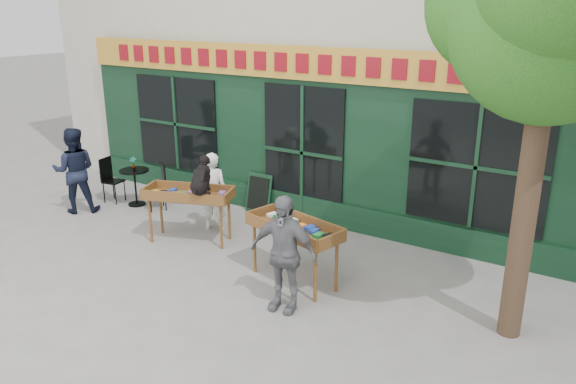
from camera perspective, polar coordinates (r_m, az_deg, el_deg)
name	(u,v)px	position (r m, az deg, el deg)	size (l,w,h in m)	color
ground	(229,263)	(9.25, -6.05, -7.14)	(80.00, 80.00, 0.00)	slate
book_cart_center	(189,197)	(9.89, -10.05, -0.48)	(1.62, 1.09, 0.99)	brown
dog	(201,175)	(9.48, -8.85, 1.74)	(0.34, 0.60, 0.60)	black
woman	(213,192)	(10.37, -7.62, 0.05)	(0.54, 0.35, 1.48)	white
book_cart_right	(294,231)	(8.28, 0.62, -3.97)	(1.60, 0.96, 0.99)	brown
man_right	(283,253)	(7.55, -0.47, -6.25)	(0.96, 0.40, 1.65)	slate
bistro_table	(135,180)	(12.04, -15.29, 1.18)	(0.60, 0.60, 0.76)	black
bistro_chair_left	(110,176)	(12.44, -17.68, 1.56)	(0.42, 0.42, 0.95)	black
bistro_chair_right	(160,183)	(11.70, -12.86, 0.94)	(0.50, 0.51, 0.95)	black
potted_plant	(133,163)	(11.95, -15.44, 2.83)	(0.15, 0.10, 0.28)	gray
man_left	(75,170)	(11.94, -20.86, 2.05)	(0.84, 0.65, 1.72)	black
chalkboard	(259,193)	(11.26, -3.01, -0.14)	(0.56, 0.20, 0.79)	black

